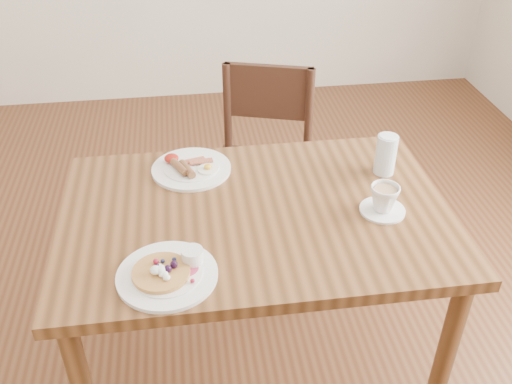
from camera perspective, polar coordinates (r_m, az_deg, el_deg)
The scene contains 7 objects.
ground at distance 2.29m, azimuth 0.00°, elevation -17.17°, with size 5.00×5.00×0.00m, color #502B17.
dining_table at distance 1.82m, azimuth 0.00°, elevation -4.38°, with size 1.20×0.80×0.75m.
chair_far at distance 2.49m, azimuth 0.73°, elevation 3.10°, with size 0.53×0.53×0.88m.
pancake_plate at distance 1.54m, azimuth -8.75°, elevation -7.93°, with size 0.27×0.27×0.06m.
breakfast_plate at distance 1.95m, azimuth -6.61°, elevation 2.42°, with size 0.27×0.27×0.04m.
teacup_saucer at distance 1.77m, azimuth 12.66°, elevation -0.80°, with size 0.14×0.14×0.09m.
water_glass at distance 1.95m, azimuth 12.85°, elevation 3.67°, with size 0.07×0.07×0.14m, color silver.
Camera 1 is at (-0.20, -1.40, 1.80)m, focal length 40.00 mm.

